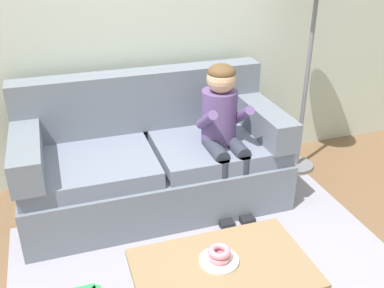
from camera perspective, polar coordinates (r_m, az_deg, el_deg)
name	(u,v)px	position (r m, az deg, el deg)	size (l,w,h in m)	color
ground	(207,265)	(2.95, 1.95, -15.33)	(10.00, 10.00, 0.00)	brown
wall_back	(148,6)	(3.58, -5.73, 17.38)	(8.00, 0.10, 2.80)	beige
couch	(152,160)	(3.38, -5.18, -2.12)	(1.94, 0.90, 0.97)	slate
coffee_table	(223,272)	(2.40, 4.00, -16.25)	(0.92, 0.58, 0.38)	#937551
person_child	(223,124)	(3.19, 4.03, 2.55)	(0.34, 0.58, 1.10)	#664C84
plate	(219,260)	(2.39, 3.52, -14.80)	(0.21, 0.21, 0.01)	white
donut	(219,257)	(2.37, 3.53, -14.34)	(0.12, 0.12, 0.04)	pink
donut_second	(219,251)	(2.35, 3.56, -13.68)	(0.12, 0.12, 0.04)	pink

